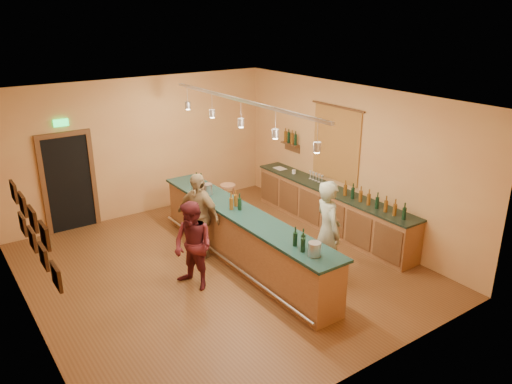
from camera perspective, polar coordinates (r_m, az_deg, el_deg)
floor at (r=9.55m, az=-4.11°, el=-8.78°), size 7.00×7.00×0.00m
ceiling at (r=8.48m, az=-4.66°, el=10.49°), size 6.50×7.00×0.02m
wall_back at (r=11.90m, az=-13.07°, el=4.99°), size 6.50×0.02×3.20m
wall_front at (r=6.38m, az=12.15°, el=-8.58°), size 6.50×0.02×3.20m
wall_left at (r=7.88m, az=-25.15°, el=-4.39°), size 0.02×7.00×3.20m
wall_right at (r=10.81m, az=10.61°, el=3.64°), size 0.02×7.00×3.20m
doorway at (r=11.53m, az=-20.63°, el=1.23°), size 1.15×0.09×2.48m
tapestry at (r=11.01m, az=9.15°, el=5.38°), size 0.03×1.40×1.60m
bottle_shelf at (r=12.10m, az=3.98°, el=6.04°), size 0.17×0.55×0.54m
picture_grid at (r=7.07m, az=-24.09°, el=-3.89°), size 0.06×2.20×0.70m
back_counter at (r=11.11m, az=8.57°, el=-1.87°), size 0.60×4.55×1.27m
tasting_bar at (r=9.51m, az=-1.59°, el=-4.77°), size 0.73×5.10×1.38m
pendant_track at (r=8.78m, az=-1.74°, el=9.44°), size 0.11×4.60×0.50m
bartender at (r=8.89m, az=8.22°, el=-4.48°), size 0.63×0.79×1.88m
customer_a at (r=8.68m, az=-7.21°, el=-6.15°), size 0.81×0.92×1.58m
customer_b at (r=9.71m, az=-6.60°, el=-2.72°), size 0.75×1.09×1.72m
bar_stool at (r=11.75m, az=-3.23°, el=0.18°), size 0.36×0.36×0.74m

